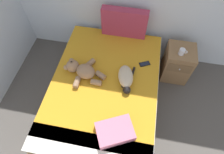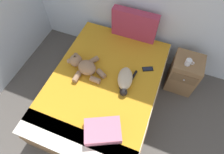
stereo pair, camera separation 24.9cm
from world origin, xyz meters
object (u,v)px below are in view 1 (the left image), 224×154
bed (105,92)px  mug (182,52)px  patterned_cushion (124,23)px  teddy_bear (82,70)px  cat (126,78)px  cell_phone (145,64)px  throw_pillow (115,131)px  nightstand (177,63)px

bed → mug: bearing=33.1°
patterned_cushion → teddy_bear: 0.96m
cat → mug: bearing=38.3°
cell_phone → mug: bearing=26.2°
bed → cell_phone: cell_phone is taller
throw_pillow → cell_phone: bearing=77.1°
cat → cell_phone: bearing=55.3°
patterned_cushion → teddy_bear: size_ratio=1.16×
cell_phone → throw_pillow: bearing=-102.9°
patterned_cushion → cell_phone: bearing=-54.0°
mug → teddy_bear: bearing=-156.7°
cell_phone → mug: 0.55m
cat → throw_pillow: size_ratio=1.10×
throw_pillow → nightstand: 1.57m
bed → mug: mug is taller
bed → teddy_bear: (-0.32, 0.08, 0.36)m
bed → cell_phone: bearing=38.9°
nightstand → bed: bearing=-145.0°
cell_phone → patterned_cushion: bearing=126.0°
throw_pillow → nightstand: size_ratio=0.66×
cell_phone → throw_pillow: throw_pillow is taller
bed → cell_phone: 0.70m
teddy_bear → throw_pillow: bearing=-51.1°
cell_phone → mug: mug is taller
patterned_cushion → cell_phone: patterned_cushion is taller
teddy_bear → mug: bearing=23.3°
cat → throw_pillow: 0.71m
throw_pillow → mug: mug is taller
patterned_cushion → cell_phone: (0.38, -0.53, -0.22)m
teddy_bear → throw_pillow: size_ratio=1.45×
bed → nightstand: (1.01, 0.71, 0.03)m
cat → mug: 0.91m
cat → teddy_bear: bearing=179.7°
bed → patterned_cushion: patterned_cushion is taller
patterned_cushion → teddy_bear: patterned_cushion is taller
teddy_bear → cell_phone: teddy_bear is taller
bed → nightstand: nightstand is taller
teddy_bear → bed: bearing=-13.8°
throw_pillow → mug: (0.72, 1.27, 0.04)m
bed → throw_pillow: bearing=-68.0°
teddy_bear → throw_pillow: (0.57, -0.71, -0.02)m
mug → patterned_cushion: bearing=161.7°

